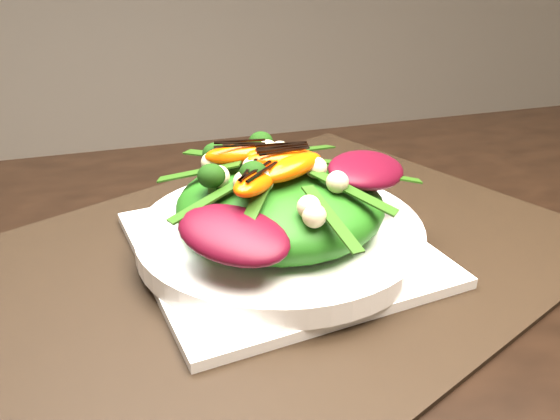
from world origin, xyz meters
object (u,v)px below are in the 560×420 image
object	(u,v)px
placemat	(280,254)
salad_bowl	(280,234)
orange_segment	(248,159)
lettuce_mound	(280,205)
plate_base	(280,247)

from	to	relation	value
placemat	salad_bowl	size ratio (longest dim) A/B	2.10
placemat	salad_bowl	world-z (taller)	salad_bowl
placemat	orange_segment	world-z (taller)	orange_segment
salad_bowl	placemat	bearing A→B (deg)	0.00
lettuce_mound	salad_bowl	bearing A→B (deg)	0.00
plate_base	salad_bowl	size ratio (longest dim) A/B	0.95
plate_base	lettuce_mound	distance (m)	0.04
placemat	plate_base	xyz separation A→B (m)	(0.00, -0.00, 0.01)
plate_base	salad_bowl	xyz separation A→B (m)	(0.00, 0.00, 0.01)
plate_base	orange_segment	bearing A→B (deg)	135.48
placemat	lettuce_mound	world-z (taller)	lettuce_mound
orange_segment	salad_bowl	bearing A→B (deg)	-44.52
salad_bowl	orange_segment	size ratio (longest dim) A/B	4.05
placemat	salad_bowl	bearing A→B (deg)	0.00
plate_base	lettuce_mound	size ratio (longest dim) A/B	1.34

